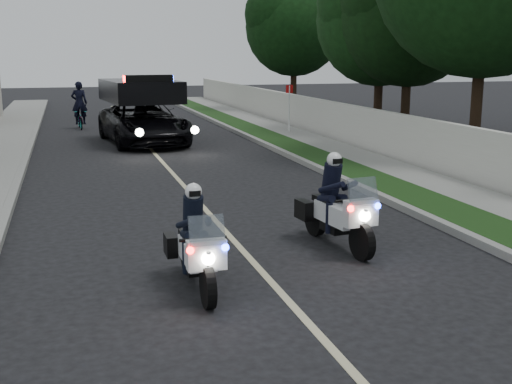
# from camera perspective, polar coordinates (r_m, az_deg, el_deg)

# --- Properties ---
(ground) EXTENTS (120.00, 120.00, 0.00)m
(ground) POSITION_cam_1_polar(r_m,az_deg,el_deg) (8.76, 3.63, -10.35)
(ground) COLOR black
(ground) RESTS_ON ground
(curb_right) EXTENTS (0.20, 60.00, 0.15)m
(curb_right) POSITION_cam_1_polar(r_m,az_deg,el_deg) (19.18, 5.09, 2.24)
(curb_right) COLOR gray
(curb_right) RESTS_ON ground
(grass_verge) EXTENTS (1.20, 60.00, 0.16)m
(grass_verge) POSITION_cam_1_polar(r_m,az_deg,el_deg) (19.44, 7.02, 2.34)
(grass_verge) COLOR #193814
(grass_verge) RESTS_ON ground
(sidewalk_right) EXTENTS (1.40, 60.00, 0.16)m
(sidewalk_right) POSITION_cam_1_polar(r_m,az_deg,el_deg) (19.98, 10.45, 2.50)
(sidewalk_right) COLOR gray
(sidewalk_right) RESTS_ON ground
(property_wall) EXTENTS (0.22, 60.00, 1.50)m
(property_wall) POSITION_cam_1_polar(r_m,az_deg,el_deg) (20.35, 13.05, 4.47)
(property_wall) COLOR beige
(property_wall) RESTS_ON ground
(curb_left) EXTENTS (0.20, 60.00, 0.15)m
(curb_left) POSITION_cam_1_polar(r_m,az_deg,el_deg) (17.96, -20.12, 0.87)
(curb_left) COLOR gray
(curb_left) RESTS_ON ground
(lane_marking) EXTENTS (0.12, 50.00, 0.01)m
(lane_marking) POSITION_cam_1_polar(r_m,az_deg,el_deg) (18.13, -7.09, 1.40)
(lane_marking) COLOR #BFB78C
(lane_marking) RESTS_ON ground
(police_moto_left) EXTENTS (0.64, 1.81, 1.54)m
(police_moto_left) POSITION_cam_1_polar(r_m,az_deg,el_deg) (9.57, -5.18, -8.40)
(police_moto_left) COLOR white
(police_moto_left) RESTS_ON ground
(police_moto_right) EXTENTS (0.92, 2.03, 1.67)m
(police_moto_right) POSITION_cam_1_polar(r_m,az_deg,el_deg) (11.59, 7.02, -4.76)
(police_moto_right) COLOR silver
(police_moto_right) RESTS_ON ground
(police_suv) EXTENTS (3.21, 5.92, 2.76)m
(police_suv) POSITION_cam_1_polar(r_m,az_deg,el_deg) (24.89, -9.75, 4.21)
(police_suv) COLOR black
(police_suv) RESTS_ON ground
(bicycle) EXTENTS (0.64, 1.58, 0.81)m
(bicycle) POSITION_cam_1_polar(r_m,az_deg,el_deg) (30.43, -15.09, 5.38)
(bicycle) COLOR black
(bicycle) RESTS_ON ground
(cyclist) EXTENTS (0.73, 0.54, 1.90)m
(cyclist) POSITION_cam_1_polar(r_m,az_deg,el_deg) (30.43, -15.09, 5.38)
(cyclist) COLOR black
(cyclist) RESTS_ON ground
(sign_post) EXTENTS (0.39, 0.39, 2.12)m
(sign_post) POSITION_cam_1_polar(r_m,az_deg,el_deg) (27.06, 2.90, 4.99)
(sign_post) COLOR #AD0C15
(sign_post) RESTS_ON ground
(tree_right_b) EXTENTS (7.67, 7.67, 11.72)m
(tree_right_b) POSITION_cam_1_polar(r_m,az_deg,el_deg) (22.39, 18.44, 2.89)
(tree_right_b) COLOR #133712
(tree_right_b) RESTS_ON ground
(tree_right_c) EXTENTS (6.44, 6.44, 9.23)m
(tree_right_c) POSITION_cam_1_polar(r_m,az_deg,el_deg) (27.22, 12.81, 4.74)
(tree_right_c) COLOR black
(tree_right_c) RESTS_ON ground
(tree_right_d) EXTENTS (6.50, 6.50, 9.00)m
(tree_right_d) POSITION_cam_1_polar(r_m,az_deg,el_deg) (28.61, 10.52, 5.19)
(tree_right_d) COLOR #153A13
(tree_right_d) RESTS_ON ground
(tree_right_e) EXTENTS (7.34, 7.34, 9.26)m
(tree_right_e) POSITION_cam_1_polar(r_m,az_deg,el_deg) (38.40, 3.28, 7.09)
(tree_right_e) COLOR black
(tree_right_e) RESTS_ON ground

